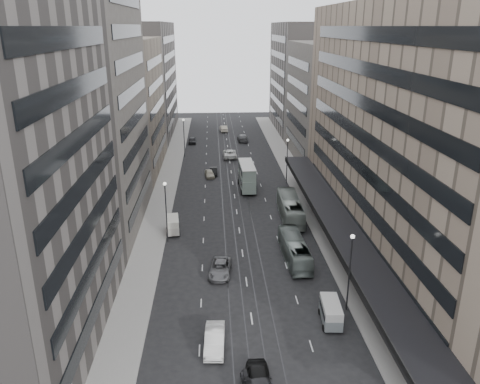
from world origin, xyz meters
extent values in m
plane|color=black|center=(0.00, 0.00, 0.00)|extent=(220.00, 220.00, 0.00)
cube|color=gray|center=(12.00, 37.50, 0.07)|extent=(4.00, 125.00, 0.15)
cube|color=gray|center=(-12.00, 37.50, 0.07)|extent=(4.00, 125.00, 0.15)
cube|color=gray|center=(21.50, 8.00, 15.00)|extent=(15.00, 60.00, 30.00)
cube|color=black|center=(12.00, 8.00, 4.00)|extent=(4.40, 60.00, 0.50)
cube|color=#4B4741|center=(21.50, 52.00, 12.00)|extent=(15.00, 28.00, 24.00)
cube|color=#625C59|center=(21.50, 82.00, 14.00)|extent=(15.00, 32.00, 28.00)
cube|color=#4B4741|center=(-21.50, 19.00, 17.00)|extent=(15.00, 26.00, 34.00)
cube|color=gray|center=(-21.50, 46.00, 12.50)|extent=(15.00, 28.00, 25.00)
cube|color=#625C59|center=(-21.50, 79.00, 14.00)|extent=(15.00, 38.00, 28.00)
cylinder|color=#262628|center=(9.70, -5.00, 4.00)|extent=(0.16, 0.16, 8.00)
sphere|color=silver|center=(9.70, -5.00, 8.10)|extent=(0.44, 0.44, 0.44)
cylinder|color=#262628|center=(9.70, 35.00, 4.00)|extent=(0.16, 0.16, 8.00)
sphere|color=silver|center=(9.70, 35.00, 8.10)|extent=(0.44, 0.44, 0.44)
cylinder|color=#262628|center=(-9.70, 12.00, 4.00)|extent=(0.16, 0.16, 8.00)
sphere|color=silver|center=(-9.70, 12.00, 8.10)|extent=(0.44, 0.44, 0.44)
cylinder|color=#262628|center=(-9.70, 55.00, 4.00)|extent=(0.16, 0.16, 8.00)
sphere|color=silver|center=(-9.70, 55.00, 8.10)|extent=(0.44, 0.44, 0.44)
imported|color=gray|center=(6.21, 5.86, 1.43)|extent=(2.71, 10.32, 2.86)
imported|color=gray|center=(7.78, 18.92, 1.64)|extent=(3.10, 11.86, 3.28)
cube|color=gray|center=(2.33, 32.51, 1.54)|extent=(2.57, 8.44, 2.14)
cube|color=gray|center=(2.33, 32.51, 3.54)|extent=(2.51, 8.10, 1.86)
cube|color=silver|center=(2.33, 32.51, 4.52)|extent=(2.57, 8.44, 0.11)
cylinder|color=black|center=(1.26, 29.47, 0.47)|extent=(0.29, 0.94, 0.93)
cylinder|color=black|center=(3.58, 29.54, 0.47)|extent=(0.29, 0.94, 0.93)
cylinder|color=black|center=(1.08, 35.49, 0.47)|extent=(0.29, 0.94, 0.93)
cylinder|color=black|center=(3.41, 35.56, 0.47)|extent=(0.29, 0.94, 0.93)
cube|color=slate|center=(7.54, -7.08, 0.83)|extent=(2.00, 4.16, 1.05)
cube|color=beige|center=(7.54, -7.08, 1.76)|extent=(1.96, 4.07, 0.83)
cylinder|color=black|center=(6.59, -8.34, 0.30)|extent=(0.22, 0.61, 0.60)
cylinder|color=black|center=(8.28, -8.48, 0.30)|extent=(0.22, 0.61, 0.60)
cylinder|color=black|center=(6.80, -5.69, 0.30)|extent=(0.22, 0.61, 0.60)
cylinder|color=black|center=(8.48, -5.82, 0.30)|extent=(0.22, 0.61, 0.60)
cube|color=beige|center=(-9.20, 14.72, 0.84)|extent=(1.97, 3.74, 1.11)
cube|color=silver|center=(-9.20, 14.72, 1.83)|extent=(1.93, 3.67, 0.87)
cylinder|color=black|center=(-9.88, 13.46, 0.29)|extent=(0.22, 0.59, 0.58)
cylinder|color=black|center=(-8.27, 13.63, 0.29)|extent=(0.22, 0.59, 0.58)
cylinder|color=black|center=(-10.13, 15.82, 0.29)|extent=(0.22, 0.59, 0.58)
cylinder|color=black|center=(-8.52, 15.99, 0.29)|extent=(0.22, 0.59, 0.58)
imported|color=black|center=(-0.25, -15.72, 0.84)|extent=(2.02, 4.95, 1.68)
imported|color=white|center=(-3.64, -10.14, 0.81)|extent=(1.95, 4.98, 1.61)
imported|color=slate|center=(-2.90, 2.91, 0.72)|extent=(3.02, 5.44, 1.44)
imported|color=#A69F8A|center=(-4.24, 39.77, 0.69)|extent=(2.12, 4.22, 1.38)
imported|color=black|center=(-3.47, 41.35, 0.66)|extent=(1.49, 4.06, 1.33)
imported|color=white|center=(0.17, 53.79, 0.85)|extent=(2.86, 6.16, 1.71)
imported|color=#5C5D5F|center=(3.92, 68.92, 0.84)|extent=(2.47, 5.86, 1.69)
imported|color=#242527|center=(-8.50, 67.24, 0.74)|extent=(1.80, 4.35, 1.48)
imported|color=beige|center=(-0.54, 80.29, 0.82)|extent=(2.24, 5.15, 1.65)
camera|label=1|loc=(-3.42, -44.87, 27.04)|focal=35.00mm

